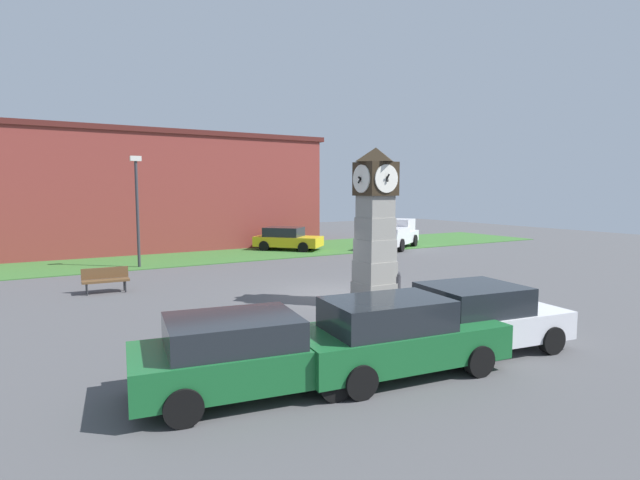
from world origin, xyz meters
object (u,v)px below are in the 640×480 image
(bollard_far_row, at_px, (445,306))
(car_by_building, at_px, (479,316))
(bollard_mid_row, at_px, (421,300))
(car_silver_hatch, at_px, (287,239))
(bollard_end_row, at_px, (477,321))
(clock_tower, at_px, (375,226))
(pickup_truck, at_px, (394,234))
(street_lamp_near_road, at_px, (137,202))
(car_navy_sedan, at_px, (246,354))
(bench, at_px, (106,278))
(car_near_tower, at_px, (396,336))
(bollard_near_tower, at_px, (396,287))

(bollard_far_row, bearing_deg, car_by_building, -113.60)
(bollard_mid_row, distance_m, car_silver_hatch, 16.85)
(bollard_end_row, bearing_deg, clock_tower, 88.59)
(pickup_truck, height_order, street_lamp_near_road, street_lamp_near_road)
(car_navy_sedan, relative_size, bench, 2.74)
(bollard_end_row, bearing_deg, bench, 123.84)
(bollard_end_row, relative_size, car_silver_hatch, 0.20)
(bollard_far_row, xyz_separation_m, car_silver_hatch, (3.99, 17.60, 0.21))
(car_near_tower, xyz_separation_m, pickup_truck, (13.91, 17.25, 0.13))
(car_near_tower, bearing_deg, car_by_building, 5.58)
(bollard_end_row, relative_size, street_lamp_near_road, 0.16)
(clock_tower, height_order, pickup_truck, clock_tower)
(clock_tower, distance_m, car_navy_sedan, 8.17)
(bollard_near_tower, relative_size, bollard_end_row, 1.30)
(car_by_building, bearing_deg, pickup_truck, 56.58)
(car_near_tower, height_order, bench, car_near_tower)
(car_by_building, distance_m, pickup_truck, 20.35)
(bollard_far_row, height_order, car_silver_hatch, car_silver_hatch)
(bollard_near_tower, relative_size, bench, 0.69)
(clock_tower, relative_size, bollard_mid_row, 5.66)
(bollard_mid_row, distance_m, bollard_far_row, 1.21)
(pickup_truck, bearing_deg, car_by_building, -123.42)
(bollard_far_row, relative_size, bench, 0.64)
(bollard_end_row, bearing_deg, bollard_mid_row, 80.07)
(clock_tower, relative_size, car_navy_sedan, 1.14)
(clock_tower, distance_m, bollard_mid_row, 2.85)
(bollard_near_tower, xyz_separation_m, car_navy_sedan, (-7.00, -4.28, 0.19))
(car_near_tower, distance_m, street_lamp_near_road, 17.48)
(bollard_far_row, height_order, bollard_end_row, bollard_far_row)
(pickup_truck, bearing_deg, car_silver_hatch, 158.08)
(bollard_end_row, bearing_deg, pickup_truck, 57.10)
(car_by_building, xyz_separation_m, bench, (-6.66, 11.45, -0.25))
(bollard_mid_row, height_order, car_by_building, car_by_building)
(street_lamp_near_road, bearing_deg, bollard_end_row, -72.82)
(car_navy_sedan, xyz_separation_m, car_silver_hatch, (10.55, 19.21, -0.02))
(street_lamp_near_road, bearing_deg, car_near_tower, -84.22)
(car_silver_hatch, xyz_separation_m, bench, (-11.49, -8.10, -0.21))
(clock_tower, height_order, bollard_end_row, clock_tower)
(car_by_building, height_order, car_silver_hatch, car_by_building)
(bollard_far_row, bearing_deg, car_silver_hatch, 77.24)
(car_silver_hatch, bearing_deg, car_by_building, -103.90)
(bollard_far_row, bearing_deg, pickup_truck, 55.44)
(bollard_far_row, xyz_separation_m, car_navy_sedan, (-6.56, -1.61, 0.23))
(bollard_end_row, xyz_separation_m, car_silver_hatch, (4.22, 18.95, 0.30))
(bollard_far_row, distance_m, car_silver_hatch, 18.05)
(bollard_far_row, bearing_deg, bollard_end_row, -100.04)
(car_near_tower, bearing_deg, bollard_near_tower, 50.75)
(car_near_tower, bearing_deg, clock_tower, 57.15)
(bollard_mid_row, bearing_deg, car_silver_hatch, 77.03)
(car_near_tower, height_order, pickup_truck, pickup_truck)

